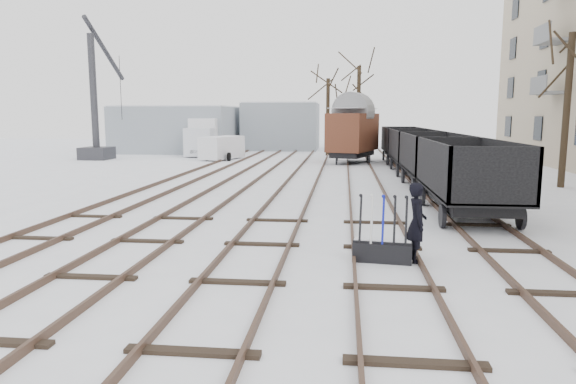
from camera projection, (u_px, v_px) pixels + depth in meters
name	position (u px, v px, depth m)	size (l,w,h in m)	color
ground	(237.00, 284.00, 9.99)	(120.00, 120.00, 0.00)	white
tracks	(299.00, 186.00, 23.43)	(13.90, 52.00, 0.16)	black
shed_left	(178.00, 129.00, 46.48)	(10.00, 8.00, 4.10)	gray
shed_right	(282.00, 126.00, 49.42)	(7.00, 6.00, 4.50)	gray
ground_frame	(382.00, 249.00, 11.46)	(1.34, 0.58, 1.49)	black
worker	(417.00, 222.00, 11.39)	(0.65, 0.43, 1.79)	black
freight_wagon_a	(467.00, 188.00, 16.58)	(2.40, 5.99, 2.45)	black
freight_wagon_b	(433.00, 168.00, 22.88)	(2.40, 5.99, 2.45)	black
freight_wagon_c	(414.00, 157.00, 29.17)	(2.40, 5.99, 2.45)	black
freight_wagon_d	(402.00, 149.00, 35.46)	(2.40, 5.99, 2.45)	black
box_van_wagon	(353.00, 131.00, 35.34)	(4.01, 5.48, 3.76)	black
lorry	(206.00, 136.00, 42.59)	(2.41, 6.74, 3.02)	black
panel_van	(222.00, 147.00, 38.17)	(2.85, 4.24, 1.72)	silver
crane	(97.00, 123.00, 38.21)	(2.11, 6.01, 10.32)	#2D2D32
tree_near	(566.00, 111.00, 22.93)	(0.30, 0.30, 6.87)	black
tree_far_left	(328.00, 117.00, 41.78)	(0.30, 0.30, 6.22)	black
tree_far_right	(358.00, 112.00, 39.70)	(0.30, 0.30, 7.00)	black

